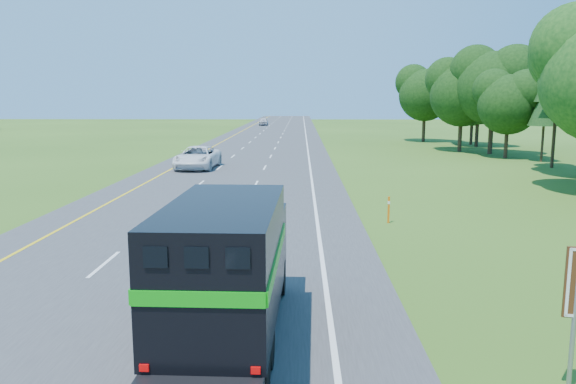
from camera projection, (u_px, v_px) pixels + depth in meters
name	position (u px, v px, depth m)	size (l,w,h in m)	color
road	(254.00, 154.00, 57.22)	(15.00, 260.00, 0.04)	#38383A
lane_markings	(254.00, 153.00, 57.22)	(11.15, 260.00, 0.01)	yellow
horse_truck	(228.00, 265.00, 12.70)	(2.51, 7.46, 3.28)	black
white_suv	(198.00, 157.00, 44.73)	(2.90, 6.30, 1.75)	white
far_car	(264.00, 122.00, 118.59)	(1.88, 4.68, 1.59)	#B1B0B7
delineator	(389.00, 209.00, 25.11)	(0.10, 0.05, 1.21)	#E95F0C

